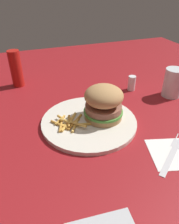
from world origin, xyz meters
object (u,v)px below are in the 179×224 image
at_px(plate, 89,122).
at_px(drink_glass, 173,84).
at_px(fries_pile, 69,123).
at_px(salt_shaker, 132,83).
at_px(fork, 173,152).
at_px(ketchup_bottle, 16,69).
at_px(sandwich, 104,103).
at_px(napkin, 173,153).

bearing_deg(plate, drink_glass, 101.58).
height_order(fries_pile, salt_shaker, salt_shaker).
relative_size(fork, ketchup_bottle, 1.06).
xyz_separation_m(fries_pile, fork, (0.19, 0.21, -0.01)).
height_order(fries_pile, fork, fries_pile).
bearing_deg(sandwich, salt_shaker, 130.68).
bearing_deg(drink_glass, salt_shaker, -128.36).
bearing_deg(ketchup_bottle, drink_glass, 62.04).
bearing_deg(ketchup_bottle, fork, 31.94).
distance_m(sandwich, ketchup_bottle, 0.40).
bearing_deg(sandwich, plate, -86.12).
xyz_separation_m(drink_glass, ketchup_bottle, (-0.27, -0.51, 0.02)).
bearing_deg(sandwich, drink_glass, 102.72).
bearing_deg(fries_pile, fork, 48.52).
xyz_separation_m(ketchup_bottle, salt_shaker, (0.18, 0.40, -0.04)).
relative_size(fork, drink_glass, 1.47).
bearing_deg(napkin, plate, -140.82).
bearing_deg(drink_glass, fries_pile, -80.64).
relative_size(fries_pile, drink_glass, 1.07).
relative_size(plate, salt_shaker, 5.05).
xyz_separation_m(sandwich, ketchup_bottle, (-0.34, -0.22, 0.01)).
distance_m(fork, drink_glass, 0.32).
distance_m(drink_glass, ketchup_bottle, 0.58).
bearing_deg(drink_glass, ketchup_bottle, -117.96).
distance_m(plate, fork, 0.24).
relative_size(napkin, drink_glass, 1.10).
bearing_deg(napkin, drink_glass, 143.92).
bearing_deg(plate, sandwich, 93.88).
height_order(drink_glass, ketchup_bottle, ketchup_bottle).
height_order(plate, drink_glass, drink_glass).
distance_m(plate, fries_pile, 0.06).
relative_size(plate, ketchup_bottle, 2.00).
xyz_separation_m(napkin, fork, (-0.00, 0.00, 0.00)).
bearing_deg(sandwich, fries_pile, -90.31).
bearing_deg(fork, sandwich, -150.06).
xyz_separation_m(sandwich, drink_glass, (-0.07, 0.29, -0.02)).
xyz_separation_m(plate, salt_shaker, (-0.16, 0.22, 0.02)).
height_order(fries_pile, ketchup_bottle, ketchup_bottle).
distance_m(sandwich, drink_glass, 0.30).
bearing_deg(fries_pile, drink_glass, 99.36).
height_order(sandwich, ketchup_bottle, ketchup_bottle).
bearing_deg(salt_shaker, ketchup_bottle, -114.58).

